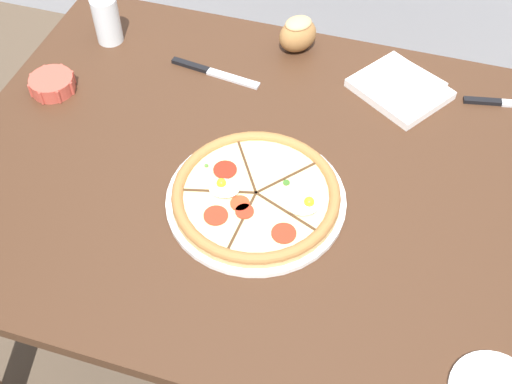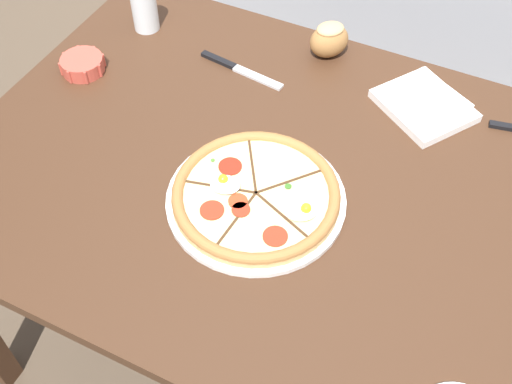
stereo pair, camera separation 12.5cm
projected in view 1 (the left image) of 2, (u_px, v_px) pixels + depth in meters
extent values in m
plane|color=brown|center=(258.00, 332.00, 1.89)|extent=(12.00, 12.00, 0.00)
cube|color=#422819|center=(258.00, 173.00, 1.34)|extent=(1.28, 0.96, 0.03)
cube|color=#422819|center=(118.00, 109.00, 1.99)|extent=(0.06, 0.06, 0.70)
cube|color=#422819|center=(506.00, 194.00, 1.77)|extent=(0.06, 0.06, 0.70)
cylinder|color=white|center=(256.00, 200.00, 1.27)|extent=(0.36, 0.36, 0.01)
cylinder|color=tan|center=(256.00, 196.00, 1.26)|extent=(0.33, 0.33, 0.01)
cylinder|color=beige|center=(256.00, 193.00, 1.25)|extent=(0.29, 0.29, 0.00)
torus|color=#A36B38|center=(256.00, 193.00, 1.25)|extent=(0.33, 0.33, 0.02)
cube|color=#472D19|center=(218.00, 191.00, 1.25)|extent=(0.14, 0.04, 0.00)
cube|color=#472D19|center=(242.00, 221.00, 1.21)|extent=(0.02, 0.15, 0.00)
cube|color=#472D19|center=(286.00, 212.00, 1.22)|extent=(0.14, 0.06, 0.00)
cube|color=#472D19|center=(287.00, 177.00, 1.28)|extent=(0.10, 0.12, 0.00)
cube|color=#472D19|center=(247.00, 166.00, 1.30)|extent=(0.08, 0.13, 0.00)
cylinder|color=red|center=(242.00, 204.00, 1.23)|extent=(0.04, 0.04, 0.00)
cylinder|color=red|center=(284.00, 233.00, 1.19)|extent=(0.05, 0.05, 0.00)
cylinder|color=red|center=(225.00, 170.00, 1.29)|extent=(0.05, 0.05, 0.00)
cylinder|color=red|center=(245.00, 211.00, 1.22)|extent=(0.04, 0.04, 0.00)
cylinder|color=red|center=(216.00, 216.00, 1.21)|extent=(0.05, 0.05, 0.00)
ellipsoid|color=white|center=(224.00, 188.00, 1.25)|extent=(0.07, 0.06, 0.01)
sphere|color=#F4AD1E|center=(221.00, 183.00, 1.25)|extent=(0.02, 0.02, 0.02)
ellipsoid|color=white|center=(304.00, 206.00, 1.22)|extent=(0.07, 0.07, 0.01)
sphere|color=#F4AD1E|center=(309.00, 202.00, 1.22)|extent=(0.02, 0.02, 0.02)
cylinder|color=#477A2D|center=(242.00, 207.00, 1.23)|extent=(0.01, 0.01, 0.00)
cylinder|color=#477A2D|center=(206.00, 166.00, 1.29)|extent=(0.01, 0.01, 0.00)
cylinder|color=#386B23|center=(218.00, 184.00, 1.26)|extent=(0.01, 0.01, 0.00)
cylinder|color=#477A2D|center=(234.00, 192.00, 1.25)|extent=(0.02, 0.02, 0.00)
cylinder|color=#386B23|center=(286.00, 183.00, 1.27)|extent=(0.01, 0.01, 0.00)
cylinder|color=#386B23|center=(311.00, 211.00, 1.22)|extent=(0.01, 0.01, 0.00)
cylinder|color=#C64C3D|center=(52.00, 84.00, 1.47)|extent=(0.10, 0.10, 0.04)
cylinder|color=#AD1423|center=(52.00, 82.00, 1.47)|extent=(0.08, 0.08, 0.02)
cylinder|color=#C64C3D|center=(72.00, 88.00, 1.46)|extent=(0.01, 0.01, 0.03)
cylinder|color=#C64C3D|center=(73.00, 77.00, 1.48)|extent=(0.01, 0.01, 0.03)
cylinder|color=#C64C3D|center=(63.00, 70.00, 1.50)|extent=(0.01, 0.01, 0.03)
cylinder|color=#C64C3D|center=(46.00, 71.00, 1.50)|extent=(0.01, 0.01, 0.03)
cylinder|color=#C64C3D|center=(33.00, 80.00, 1.48)|extent=(0.01, 0.01, 0.03)
cylinder|color=#C64C3D|center=(31.00, 91.00, 1.45)|extent=(0.01, 0.01, 0.03)
cylinder|color=#C64C3D|center=(41.00, 98.00, 1.44)|extent=(0.01, 0.01, 0.03)
cylinder|color=#C64C3D|center=(59.00, 97.00, 1.44)|extent=(0.01, 0.01, 0.03)
cube|color=white|center=(400.00, 89.00, 1.47)|extent=(0.25, 0.24, 0.02)
cube|color=white|center=(401.00, 83.00, 1.46)|extent=(0.20, 0.20, 0.02)
ellipsoid|color=#A3703D|center=(298.00, 35.00, 1.55)|extent=(0.12, 0.12, 0.08)
ellipsoid|color=tan|center=(298.00, 23.00, 1.52)|extent=(0.08, 0.09, 0.02)
cube|color=black|center=(483.00, 101.00, 1.45)|extent=(0.09, 0.03, 0.01)
cube|color=silver|center=(233.00, 79.00, 1.50)|extent=(0.13, 0.04, 0.01)
cube|color=black|center=(190.00, 65.00, 1.53)|extent=(0.10, 0.03, 0.01)
cylinder|color=white|center=(107.00, 20.00, 1.56)|extent=(0.06, 0.06, 0.12)
cylinder|color=silver|center=(109.00, 28.00, 1.58)|extent=(0.06, 0.06, 0.07)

